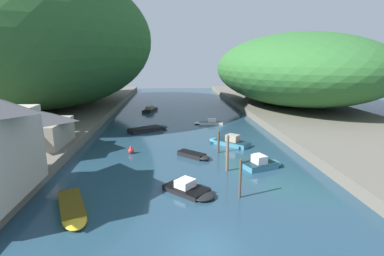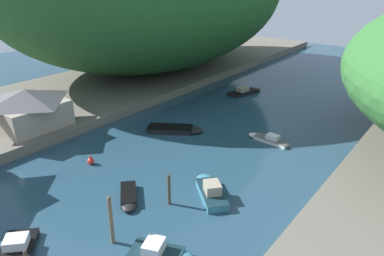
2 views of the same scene
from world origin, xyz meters
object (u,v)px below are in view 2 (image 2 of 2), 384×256
at_px(boat_cabin_cruiser, 15,252).
at_px(boat_small_dinghy, 161,256).
at_px(boat_yellow_tender, 177,129).
at_px(boat_white_cruiser, 246,91).
at_px(boat_open_rowboat, 129,198).
at_px(boat_far_right_bank, 268,139).
at_px(channel_buoy_near, 91,161).
at_px(boat_far_upstream, 210,189).
at_px(boathouse_shed, 27,107).

height_order(boat_cabin_cruiser, boat_small_dinghy, boat_small_dinghy).
bearing_deg(boat_cabin_cruiser, boat_yellow_tender, -124.41).
height_order(boat_cabin_cruiser, boat_white_cruiser, boat_white_cruiser).
bearing_deg(boat_open_rowboat, boat_yellow_tender, -113.10).
distance_m(boat_far_right_bank, channel_buoy_near, 18.85).
bearing_deg(boat_far_upstream, boat_yellow_tender, 92.36).
relative_size(boat_yellow_tender, boat_white_cruiser, 1.06).
height_order(boat_far_right_bank, boat_white_cruiser, boat_white_cruiser).
height_order(boat_open_rowboat, boat_small_dinghy, boat_small_dinghy).
distance_m(boathouse_shed, boat_small_dinghy, 25.91).
relative_size(boat_white_cruiser, boat_small_dinghy, 1.31).
distance_m(boathouse_shed, boat_far_right_bank, 26.75).
xyz_separation_m(boat_cabin_cruiser, boat_open_rowboat, (1.18, 9.00, -0.05)).
xyz_separation_m(boathouse_shed, boat_white_cruiser, (11.56, 28.30, -2.98)).
bearing_deg(boathouse_shed, boat_far_upstream, 5.69).
bearing_deg(boat_far_upstream, boat_small_dinghy, -125.60).
bearing_deg(boathouse_shed, boat_cabin_cruiser, -33.90).
xyz_separation_m(boathouse_shed, boat_small_dinghy, (25.03, -6.04, -2.92)).
xyz_separation_m(boathouse_shed, channel_buoy_near, (10.91, -0.41, -2.95)).
bearing_deg(boat_white_cruiser, boat_cabin_cruiser, -65.98).
distance_m(boat_cabin_cruiser, channel_buoy_near, 12.76).
distance_m(boathouse_shed, boat_open_rowboat, 18.76).
bearing_deg(boat_small_dinghy, boat_yellow_tender, -164.01).
distance_m(boat_open_rowboat, boat_white_cruiser, 31.56).
xyz_separation_m(boat_open_rowboat, boat_small_dinghy, (6.69, -3.51, 0.16)).
bearing_deg(boat_white_cruiser, boat_open_rowboat, -61.58).
height_order(boathouse_shed, boat_yellow_tender, boathouse_shed).
bearing_deg(boat_small_dinghy, channel_buoy_near, -132.57).
height_order(boat_far_upstream, boat_small_dinghy, boat_far_upstream).
bearing_deg(boat_open_rowboat, boat_far_right_bank, -149.22).
xyz_separation_m(boat_far_upstream, boat_small_dinghy, (1.98, -8.33, -0.02)).
relative_size(boathouse_shed, boat_far_right_bank, 1.53).
relative_size(boat_yellow_tender, boat_open_rowboat, 1.68).
relative_size(boathouse_shed, boat_yellow_tender, 1.17).
distance_m(boat_far_upstream, boat_white_cruiser, 28.43).
relative_size(boat_far_right_bank, boat_small_dinghy, 1.06).
distance_m(boathouse_shed, boat_cabin_cruiser, 20.89).
height_order(boat_small_dinghy, channel_buoy_near, boat_small_dinghy).
bearing_deg(boat_open_rowboat, boat_cabin_cruiser, 35.57).
relative_size(boat_white_cruiser, channel_buoy_near, 6.17).
distance_m(boat_small_dinghy, channel_buoy_near, 15.20).
bearing_deg(boat_cabin_cruiser, boat_white_cruiser, -128.33).
xyz_separation_m(boat_yellow_tender, channel_buoy_near, (-1.53, -11.19, 0.10)).
height_order(boat_far_right_bank, boat_far_upstream, boat_far_upstream).
xyz_separation_m(boat_far_upstream, channel_buoy_near, (-12.13, -2.70, -0.05)).
height_order(boathouse_shed, boat_small_dinghy, boathouse_shed).
height_order(boat_cabin_cruiser, boat_far_upstream, boat_far_upstream).
relative_size(boathouse_shed, boat_white_cruiser, 1.24).
bearing_deg(boat_cabin_cruiser, boathouse_shed, -80.24).
relative_size(boat_yellow_tender, boat_cabin_cruiser, 1.37).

